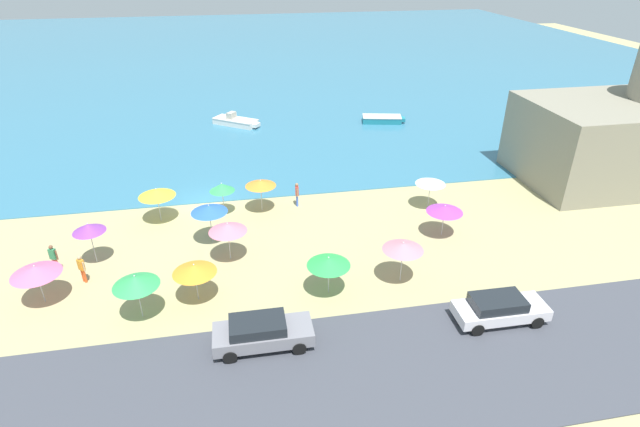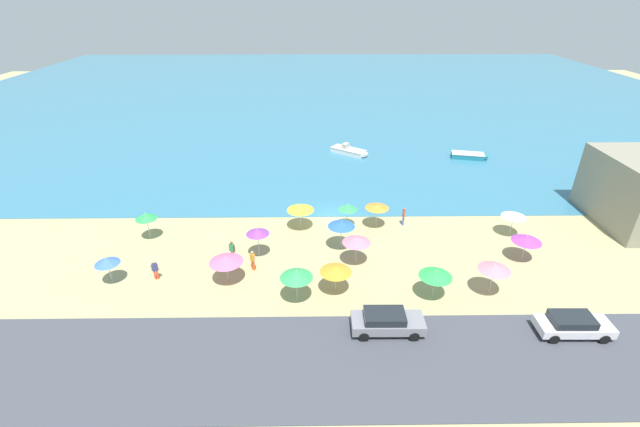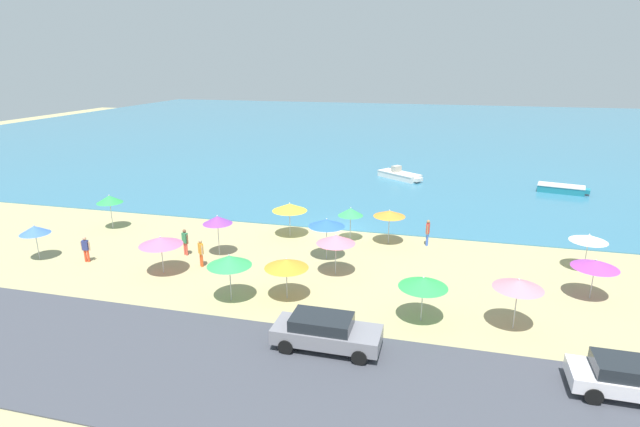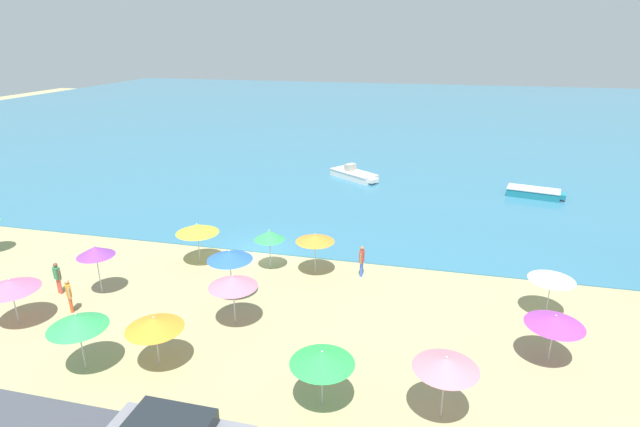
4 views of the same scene
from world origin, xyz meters
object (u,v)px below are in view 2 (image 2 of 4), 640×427
beach_umbrella_3 (436,274)px  beach_umbrella_7 (336,269)px  beach_umbrella_14 (357,240)px  parked_car_0 (387,321)px  beach_umbrella_2 (527,239)px  bather_1 (404,215)px  beach_umbrella_9 (514,215)px  skiff_nearshore (349,151)px  beach_umbrella_10 (107,261)px  beach_umbrella_1 (146,216)px  bather_3 (232,250)px  beach_umbrella_0 (258,231)px  beach_umbrella_4 (495,267)px  beach_umbrella_12 (226,259)px  beach_umbrella_8 (296,274)px  beach_umbrella_5 (341,224)px  bather_0 (253,259)px  beach_umbrella_13 (300,207)px  skiff_offshore (468,156)px  bather_2 (155,269)px  parked_car_1 (573,324)px  beach_umbrella_6 (377,206)px

beach_umbrella_3 → beach_umbrella_7: 6.92m
beach_umbrella_14 → parked_car_0: 7.93m
beach_umbrella_2 → bather_1: beach_umbrella_2 is taller
beach_umbrella_14 → beach_umbrella_9: bearing=16.6°
skiff_nearshore → beach_umbrella_3: bearing=-82.5°
beach_umbrella_9 → beach_umbrella_10: 33.10m
beach_umbrella_1 → bather_3: (7.80, -3.40, -1.26)m
bather_1 → beach_umbrella_0: bearing=-158.6°
beach_umbrella_0 → beach_umbrella_4: (17.07, -5.02, -0.10)m
beach_umbrella_12 → parked_car_0: 12.31m
beach_umbrella_8 → beach_umbrella_9: (18.59, 8.69, -0.19)m
skiff_nearshore → beach_umbrella_9: bearing=-58.4°
beach_umbrella_5 → bather_0: bearing=-156.5°
beach_umbrella_0 → skiff_nearshore: beach_umbrella_0 is taller
beach_umbrella_0 → beach_umbrella_8: (3.28, -5.58, -0.15)m
beach_umbrella_3 → beach_umbrella_13: (-9.63, 9.88, 0.12)m
beach_umbrella_7 → bather_3: 9.13m
beach_umbrella_3 → bather_0: size_ratio=1.35×
bather_3 → beach_umbrella_3: bearing=-17.9°
parked_car_0 → beach_umbrella_1: bearing=148.3°
beach_umbrella_8 → beach_umbrella_4: bearing=2.3°
beach_umbrella_4 → beach_umbrella_7: size_ratio=1.10×
beach_umbrella_8 → beach_umbrella_5: bearing=62.6°
beach_umbrella_8 → parked_car_0: size_ratio=0.55×
skiff_offshore → beach_umbrella_13: bearing=-140.1°
beach_umbrella_1 → bather_1: size_ratio=1.44×
beach_umbrella_12 → beach_umbrella_8: bearing=-22.7°
beach_umbrella_2 → skiff_offshore: beach_umbrella_2 is taller
beach_umbrella_2 → beach_umbrella_5: size_ratio=0.88×
beach_umbrella_10 → parked_car_0: beach_umbrella_10 is taller
beach_umbrella_9 → skiff_nearshore: beach_umbrella_9 is taller
bather_2 → parked_car_1: bearing=-12.4°
beach_umbrella_14 → bather_1: size_ratio=1.39×
beach_umbrella_2 → bather_2: beach_umbrella_2 is taller
beach_umbrella_1 → parked_car_1: (30.58, -12.07, -1.42)m
beach_umbrella_0 → beach_umbrella_3: 13.98m
beach_umbrella_3 → beach_umbrella_10: (-23.48, 1.97, -0.07)m
skiff_nearshore → beach_umbrella_2: bearing=-63.6°
beach_umbrella_12 → skiff_nearshore: beach_umbrella_12 is taller
skiff_offshore → parked_car_0: bearing=-116.1°
beach_umbrella_6 → bather_0: (-10.39, -6.65, -1.16)m
beach_umbrella_10 → bather_3: (8.53, 2.86, -0.95)m
beach_umbrella_6 → skiff_nearshore: 19.41m
beach_umbrella_4 → beach_umbrella_7: (-11.06, 0.34, -0.29)m
beach_umbrella_10 → beach_umbrella_14: beach_umbrella_14 is taller
bather_1 → skiff_nearshore: size_ratio=0.36×
beach_umbrella_2 → beach_umbrella_4: beach_umbrella_4 is taller
beach_umbrella_5 → beach_umbrella_12: beach_umbrella_5 is taller
bather_2 → parked_car_0: bearing=-19.3°
beach_umbrella_7 → beach_umbrella_8: beach_umbrella_8 is taller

